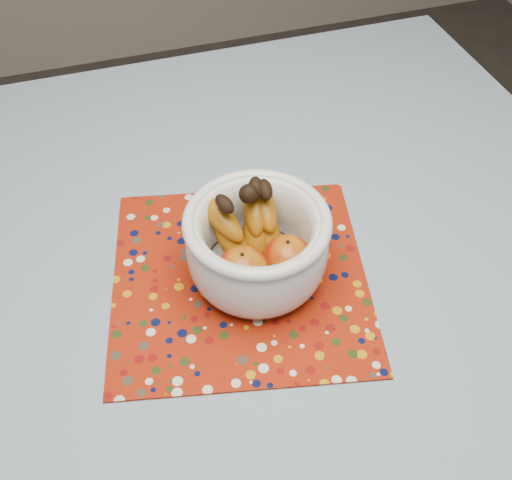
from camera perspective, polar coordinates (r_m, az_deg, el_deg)
table at (r=0.95m, az=-1.11°, el=-8.15°), size 1.20×1.20×0.75m
tablecloth at (r=0.88m, az=-1.19°, el=-5.18°), size 1.32×1.32×0.01m
placemat at (r=0.89m, az=-1.56°, el=-3.56°), size 0.44×0.44×0.00m
fruit_bowl at (r=0.84m, az=-0.12°, el=0.06°), size 0.20×0.21×0.15m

